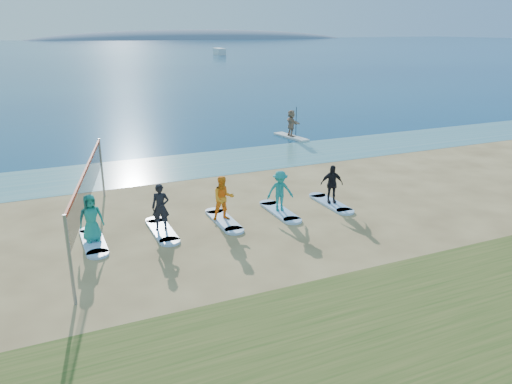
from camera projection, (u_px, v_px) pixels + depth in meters
name	position (u px, v px, depth m)	size (l,w,h in m)	color
ground	(293.00, 237.00, 17.17)	(600.00, 600.00, 0.00)	tan
shallow_water	(198.00, 164.00, 26.26)	(600.00, 600.00, 0.00)	teal
ocean	(49.00, 51.00, 155.60)	(600.00, 600.00, 0.00)	navy
island_ridge	(199.00, 39.00, 313.89)	(220.00, 56.00, 18.00)	slate
volleyball_net	(88.00, 184.00, 16.59)	(2.09, 8.87, 2.50)	gray
paddleboard	(291.00, 137.00, 32.62)	(0.70, 3.00, 0.12)	silver
paddleboarder	(291.00, 123.00, 32.33)	(1.57, 0.50, 1.70)	tan
boat_offshore_b	(219.00, 55.00, 131.47)	(2.00, 6.25, 1.71)	silver
surfboard_0	(94.00, 242.00, 16.69)	(0.70, 2.20, 0.09)	#A3CAFD
student_0	(91.00, 218.00, 16.42)	(0.79, 0.51, 1.62)	teal
surfboard_1	(162.00, 231.00, 17.60)	(0.70, 2.20, 0.09)	#A3CAFD
student_1	(161.00, 207.00, 17.32)	(0.61, 0.40, 1.67)	black
surfboard_2	(224.00, 221.00, 18.51)	(0.70, 2.20, 0.09)	#A3CAFD
student_2	(223.00, 198.00, 18.23)	(0.81, 0.63, 1.66)	orange
surfboard_3	(280.00, 212.00, 19.42)	(0.70, 2.20, 0.09)	#A3CAFD
student_3	(280.00, 191.00, 19.16)	(1.03, 0.59, 1.59)	teal
surfboard_4	(331.00, 203.00, 20.33)	(0.70, 2.20, 0.09)	#A3CAFD
student_4	(332.00, 184.00, 20.08)	(0.91, 0.38, 1.56)	black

